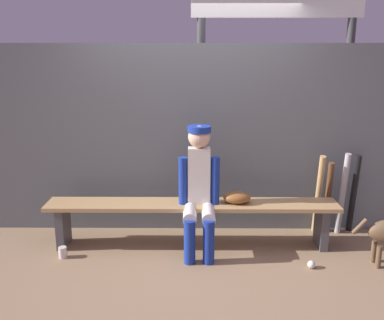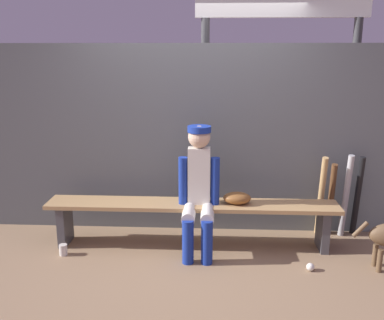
% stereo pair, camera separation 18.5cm
% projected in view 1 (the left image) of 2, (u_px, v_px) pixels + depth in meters
% --- Properties ---
extents(ground_plane, '(30.00, 30.00, 0.00)m').
position_uv_depth(ground_plane, '(192.00, 246.00, 4.57)').
color(ground_plane, '#937556').
extents(chainlink_fence, '(4.66, 0.03, 2.05)m').
position_uv_depth(chainlink_fence, '(192.00, 140.00, 4.78)').
color(chainlink_fence, '#595E63').
rests_on(chainlink_fence, ground_plane).
extents(dugout_bench, '(2.96, 0.36, 0.47)m').
position_uv_depth(dugout_bench, '(192.00, 212.00, 4.48)').
color(dugout_bench, tan).
rests_on(dugout_bench, ground_plane).
extents(player_seated, '(0.41, 0.55, 1.27)m').
position_uv_depth(player_seated, '(199.00, 186.00, 4.30)').
color(player_seated, silver).
rests_on(player_seated, ground_plane).
extents(baseball_glove, '(0.28, 0.20, 0.12)m').
position_uv_depth(baseball_glove, '(237.00, 197.00, 4.44)').
color(baseball_glove, brown).
rests_on(baseball_glove, dugout_bench).
extents(bat_wood_tan, '(0.09, 0.26, 0.92)m').
position_uv_depth(bat_wood_tan, '(318.00, 195.00, 4.73)').
color(bat_wood_tan, tan).
rests_on(bat_wood_tan, ground_plane).
extents(bat_wood_dark, '(0.08, 0.19, 0.82)m').
position_uv_depth(bat_wood_dark, '(328.00, 197.00, 4.80)').
color(bat_wood_dark, brown).
rests_on(bat_wood_dark, ground_plane).
extents(bat_aluminum_silver, '(0.08, 0.18, 0.93)m').
position_uv_depth(bat_aluminum_silver, '(343.00, 194.00, 4.73)').
color(bat_aluminum_silver, '#B7B7BC').
rests_on(bat_aluminum_silver, ground_plane).
extents(bat_aluminum_black, '(0.07, 0.17, 0.90)m').
position_uv_depth(bat_aluminum_black, '(354.00, 194.00, 4.80)').
color(bat_aluminum_black, black).
rests_on(bat_aluminum_black, ground_plane).
extents(baseball, '(0.07, 0.07, 0.07)m').
position_uv_depth(baseball, '(311.00, 264.00, 4.09)').
color(baseball, white).
rests_on(baseball, ground_plane).
extents(cup_on_ground, '(0.08, 0.08, 0.11)m').
position_uv_depth(cup_on_ground, '(63.00, 252.00, 4.30)').
color(cup_on_ground, silver).
rests_on(cup_on_ground, ground_plane).
extents(cup_on_bench, '(0.08, 0.08, 0.11)m').
position_uv_depth(cup_on_bench, '(202.00, 197.00, 4.45)').
color(cup_on_bench, silver).
rests_on(cup_on_bench, dugout_bench).
extents(scoreboard, '(2.26, 0.27, 3.29)m').
position_uv_depth(scoreboard, '(283.00, 21.00, 5.09)').
color(scoreboard, '#3F3F42').
rests_on(scoreboard, ground_plane).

